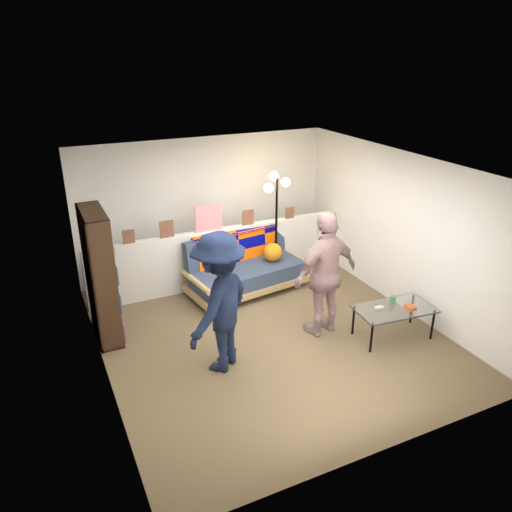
% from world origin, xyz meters
% --- Properties ---
extents(ground, '(5.00, 5.00, 0.00)m').
position_xyz_m(ground, '(0.00, 0.00, 0.00)').
color(ground, brown).
rests_on(ground, ground).
extents(room_shell, '(4.60, 5.05, 2.45)m').
position_xyz_m(room_shell, '(0.00, 0.47, 1.67)').
color(room_shell, silver).
rests_on(room_shell, ground).
extents(half_wall_ledge, '(4.45, 0.15, 1.00)m').
position_xyz_m(half_wall_ledge, '(0.00, 1.80, 0.50)').
color(half_wall_ledge, silver).
rests_on(half_wall_ledge, ground).
extents(ledge_decor, '(2.97, 0.02, 0.45)m').
position_xyz_m(ledge_decor, '(-0.23, 1.78, 1.18)').
color(ledge_decor, brown).
rests_on(ledge_decor, half_wall_ledge).
extents(futon_sofa, '(2.09, 1.20, 0.85)m').
position_xyz_m(futon_sofa, '(0.29, 1.40, 0.40)').
color(futon_sofa, tan).
rests_on(futon_sofa, ground).
extents(bookshelf, '(0.31, 0.92, 1.84)m').
position_xyz_m(bookshelf, '(-2.08, 0.95, 0.86)').
color(bookshelf, black).
rests_on(bookshelf, ground).
extents(coffee_table, '(1.14, 0.70, 0.56)m').
position_xyz_m(coffee_table, '(1.55, -0.81, 0.42)').
color(coffee_table, black).
rests_on(coffee_table, ground).
extents(floor_lamp, '(0.44, 0.35, 1.89)m').
position_xyz_m(floor_lamp, '(0.93, 1.59, 1.34)').
color(floor_lamp, black).
rests_on(floor_lamp, ground).
extents(person_left, '(1.34, 1.27, 1.82)m').
position_xyz_m(person_left, '(-0.88, -0.43, 0.91)').
color(person_left, black).
rests_on(person_left, ground).
extents(person_right, '(1.11, 0.61, 1.79)m').
position_xyz_m(person_right, '(0.75, -0.27, 0.90)').
color(person_right, '#D68A8F').
rests_on(person_right, ground).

